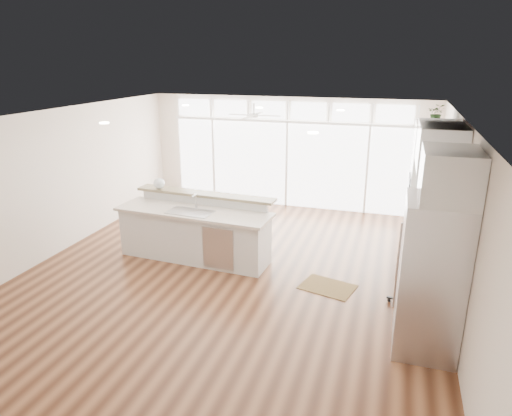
% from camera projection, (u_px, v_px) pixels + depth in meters
% --- Properties ---
extents(floor, '(7.00, 8.00, 0.02)m').
position_uv_depth(floor, '(233.00, 271.00, 8.06)').
color(floor, '#472616').
rests_on(floor, ground).
extents(ceiling, '(7.00, 8.00, 0.02)m').
position_uv_depth(ceiling, '(231.00, 116.00, 7.21)').
color(ceiling, white).
rests_on(ceiling, wall_back).
extents(wall_back, '(7.00, 0.04, 2.70)m').
position_uv_depth(wall_back, '(288.00, 153.00, 11.26)').
color(wall_back, silver).
rests_on(wall_back, floor).
extents(wall_front, '(7.00, 0.04, 2.70)m').
position_uv_depth(wall_front, '(76.00, 324.00, 4.01)').
color(wall_front, silver).
rests_on(wall_front, floor).
extents(wall_left, '(0.04, 8.00, 2.70)m').
position_uv_depth(wall_left, '(58.00, 182.00, 8.62)').
color(wall_left, silver).
rests_on(wall_left, floor).
extents(wall_right, '(0.04, 8.00, 2.70)m').
position_uv_depth(wall_right, '(457.00, 218.00, 6.65)').
color(wall_right, silver).
rests_on(wall_right, floor).
extents(glass_wall, '(5.80, 0.06, 2.08)m').
position_uv_depth(glass_wall, '(287.00, 165.00, 11.30)').
color(glass_wall, silver).
rests_on(glass_wall, wall_back).
extents(transom_row, '(5.90, 0.06, 0.40)m').
position_uv_depth(transom_row, '(288.00, 111.00, 10.88)').
color(transom_row, silver).
rests_on(transom_row, wall_back).
extents(desk_window, '(0.04, 0.85, 0.85)m').
position_uv_depth(desk_window, '(454.00, 199.00, 6.87)').
color(desk_window, white).
rests_on(desk_window, wall_right).
extents(ceiling_fan, '(1.16, 1.16, 0.32)m').
position_uv_depth(ceiling_fan, '(254.00, 111.00, 9.96)').
color(ceiling_fan, white).
rests_on(ceiling_fan, ceiling).
extents(recessed_lights, '(3.40, 3.00, 0.02)m').
position_uv_depth(recessed_lights, '(235.00, 116.00, 7.40)').
color(recessed_lights, white).
rests_on(recessed_lights, ceiling).
extents(oven_cabinet, '(0.64, 1.20, 2.50)m').
position_uv_depth(oven_cabinet, '(427.00, 191.00, 8.40)').
color(oven_cabinet, silver).
rests_on(oven_cabinet, floor).
extents(desk_nook, '(0.72, 1.30, 0.76)m').
position_uv_depth(desk_nook, '(422.00, 267.00, 7.33)').
color(desk_nook, silver).
rests_on(desk_nook, floor).
extents(upper_cabinets, '(0.64, 1.30, 0.64)m').
position_uv_depth(upper_cabinets, '(441.00, 146.00, 6.70)').
color(upper_cabinets, silver).
rests_on(upper_cabinets, wall_right).
extents(refrigerator, '(0.76, 0.90, 2.00)m').
position_uv_depth(refrigerator, '(431.00, 277.00, 5.64)').
color(refrigerator, '#B2B3B7').
rests_on(refrigerator, floor).
extents(fridge_cabinet, '(0.64, 0.90, 0.60)m').
position_uv_depth(fridge_cabinet, '(450.00, 175.00, 5.22)').
color(fridge_cabinet, silver).
rests_on(fridge_cabinet, wall_right).
extents(framed_photos, '(0.06, 0.22, 0.80)m').
position_uv_depth(framed_photos, '(449.00, 197.00, 7.48)').
color(framed_photos, black).
rests_on(framed_photos, wall_right).
extents(kitchen_island, '(2.96, 1.27, 1.15)m').
position_uv_depth(kitchen_island, '(194.00, 229.00, 8.38)').
color(kitchen_island, silver).
rests_on(kitchen_island, floor).
extents(rug, '(0.97, 0.80, 0.01)m').
position_uv_depth(rug, '(328.00, 287.00, 7.47)').
color(rug, '#3E2A13').
rests_on(rug, floor).
extents(office_chair, '(0.50, 0.47, 0.89)m').
position_uv_depth(office_chair, '(412.00, 279.00, 6.78)').
color(office_chair, black).
rests_on(office_chair, floor).
extents(fishbowl, '(0.22, 0.22, 0.21)m').
position_uv_depth(fishbowl, '(159.00, 183.00, 8.85)').
color(fishbowl, silver).
rests_on(fishbowl, kitchen_island).
extents(monitor, '(0.18, 0.53, 0.43)m').
position_uv_depth(monitor, '(421.00, 232.00, 7.16)').
color(monitor, black).
rests_on(monitor, desk_nook).
extents(keyboard, '(0.11, 0.30, 0.01)m').
position_uv_depth(keyboard, '(409.00, 243.00, 7.28)').
color(keyboard, silver).
rests_on(keyboard, desk_nook).
extents(potted_plant, '(0.32, 0.35, 0.25)m').
position_uv_depth(potted_plant, '(436.00, 115.00, 7.97)').
color(potted_plant, '#2B5123').
rests_on(potted_plant, oven_cabinet).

